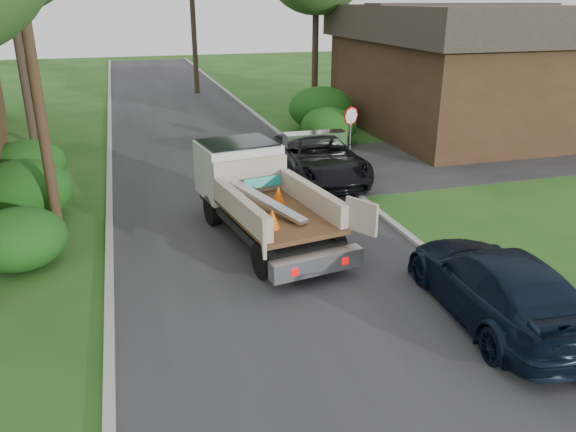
% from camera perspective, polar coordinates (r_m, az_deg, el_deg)
% --- Properties ---
extents(ground, '(120.00, 120.00, 0.00)m').
position_cam_1_polar(ground, '(13.40, 0.19, -7.24)').
color(ground, '#1C4E16').
rests_on(ground, ground).
extents(road, '(8.00, 90.00, 0.02)m').
position_cam_1_polar(road, '(22.47, -7.18, 4.55)').
color(road, '#28282B').
rests_on(road, ground).
extents(side_street, '(16.00, 7.00, 0.02)m').
position_cam_1_polar(side_street, '(26.25, 20.13, 5.84)').
color(side_street, '#28282B').
rests_on(side_street, ground).
extents(curb_left, '(0.20, 90.00, 0.12)m').
position_cam_1_polar(curb_left, '(22.21, -17.68, 3.65)').
color(curb_left, '#9E9E99').
rests_on(curb_left, ground).
extents(curb_right, '(0.20, 90.00, 0.12)m').
position_cam_1_polar(curb_right, '(23.43, 2.78, 5.53)').
color(curb_right, '#9E9E99').
rests_on(curb_right, ground).
extents(stop_sign, '(0.71, 0.32, 2.48)m').
position_cam_1_polar(stop_sign, '(22.50, 6.38, 9.27)').
color(stop_sign, slate).
rests_on(stop_sign, ground).
extents(utility_pole, '(2.42, 1.25, 10.00)m').
position_cam_1_polar(utility_pole, '(16.44, -24.68, 15.16)').
color(utility_pole, '#382619').
rests_on(utility_pole, ground).
extents(house_right, '(9.72, 12.96, 6.20)m').
position_cam_1_polar(house_right, '(30.30, 16.87, 14.23)').
color(house_right, '#3A2717').
rests_on(house_right, ground).
extents(hedge_left_a, '(2.34, 2.34, 1.53)m').
position_cam_1_polar(hedge_left_a, '(15.60, -25.67, -2.10)').
color(hedge_left_a, '#14400E').
rests_on(hedge_left_a, ground).
extents(hedge_left_b, '(2.86, 2.86, 1.87)m').
position_cam_1_polar(hedge_left_b, '(18.85, -25.25, 2.34)').
color(hedge_left_b, '#14400E').
rests_on(hedge_left_b, ground).
extents(hedge_left_c, '(2.60, 2.60, 1.70)m').
position_cam_1_polar(hedge_left_c, '(22.25, -24.86, 4.83)').
color(hedge_left_c, '#14400E').
rests_on(hedge_left_c, ground).
extents(hedge_right_a, '(2.60, 2.60, 1.70)m').
position_cam_1_polar(hedge_right_a, '(26.55, 4.17, 9.12)').
color(hedge_right_a, '#14400E').
rests_on(hedge_right_a, ground).
extents(hedge_right_b, '(3.38, 3.38, 2.21)m').
position_cam_1_polar(hedge_right_b, '(29.50, 3.41, 10.86)').
color(hedge_right_b, '#14400E').
rests_on(hedge_right_b, ground).
extents(flatbed_truck, '(3.56, 6.62, 2.39)m').
position_cam_1_polar(flatbed_truck, '(16.27, -3.58, 2.95)').
color(flatbed_truck, black).
rests_on(flatbed_truck, ground).
extents(black_pickup, '(3.08, 6.13, 1.66)m').
position_cam_1_polar(black_pickup, '(21.16, 3.09, 5.97)').
color(black_pickup, black).
rests_on(black_pickup, ground).
extents(navy_suv, '(2.60, 5.46, 1.54)m').
position_cam_1_polar(navy_suv, '(12.66, 20.46, -6.56)').
color(navy_suv, black).
rests_on(navy_suv, ground).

